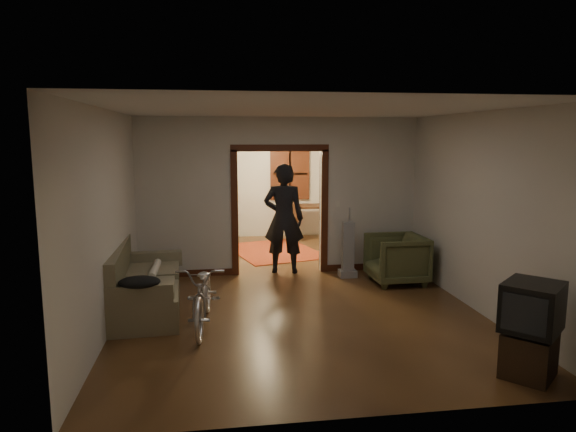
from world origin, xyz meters
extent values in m
cube|color=#3F2614|center=(0.00, 0.00, 0.00)|extent=(5.00, 8.50, 0.01)
cube|color=white|center=(0.00, 0.00, 2.80)|extent=(5.00, 8.50, 0.01)
cube|color=beige|center=(0.00, 4.25, 1.40)|extent=(5.00, 0.02, 2.80)
cube|color=beige|center=(-2.50, 0.00, 1.40)|extent=(0.02, 8.50, 2.80)
cube|color=beige|center=(2.50, 0.00, 1.40)|extent=(0.02, 8.50, 2.80)
cube|color=beige|center=(0.00, 0.75, 1.40)|extent=(5.00, 0.14, 2.80)
cube|color=#3F1B0E|center=(0.00, 0.75, 1.10)|extent=(1.74, 0.20, 2.32)
cube|color=black|center=(0.70, 4.21, 1.55)|extent=(0.98, 0.06, 1.28)
sphere|color=#FFE0A5|center=(0.00, 2.50, 2.35)|extent=(0.24, 0.24, 0.24)
cube|color=silver|center=(1.05, 0.68, 1.25)|extent=(0.08, 0.01, 0.12)
cube|color=brown|center=(-2.15, -1.08, 0.47)|extent=(1.04, 2.08, 0.93)
cylinder|color=beige|center=(-2.05, -0.78, 0.53)|extent=(0.11, 0.86, 0.11)
ellipsoid|color=black|center=(-2.10, -1.99, 0.68)|extent=(0.51, 0.38, 0.15)
imported|color=silver|center=(-1.32, -1.81, 0.44)|extent=(0.70, 1.71, 0.88)
imported|color=#434828|center=(1.86, -0.22, 0.41)|extent=(0.93, 0.91, 0.83)
cube|color=black|center=(2.01, -3.73, 0.23)|extent=(0.69, 0.69, 0.46)
cube|color=black|center=(2.01, -3.73, 0.75)|extent=(0.78, 0.77, 0.50)
cube|color=gray|center=(1.15, 0.26, 0.49)|extent=(0.33, 0.28, 0.99)
imported|color=black|center=(0.07, 0.74, 0.99)|extent=(0.80, 0.61, 1.99)
cube|color=maroon|center=(0.10, 2.48, 0.01)|extent=(2.20, 2.57, 0.02)
cube|color=#2C3520|center=(-1.23, 3.88, 0.98)|extent=(1.00, 0.59, 1.95)
sphere|color=#1E5972|center=(-1.23, 3.88, 1.94)|extent=(0.29, 0.29, 0.29)
cube|color=#331D11|center=(1.11, 3.70, 0.41)|extent=(1.21, 0.83, 0.82)
cube|color=#331D11|center=(0.55, 3.50, 0.50)|extent=(0.52, 0.52, 1.00)
camera|label=1|loc=(-1.17, -8.31, 2.44)|focal=32.00mm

